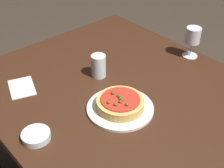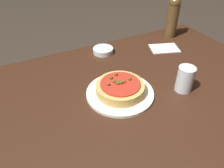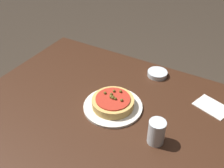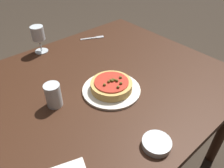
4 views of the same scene
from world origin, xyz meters
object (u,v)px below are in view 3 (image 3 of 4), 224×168
object	(u,v)px
dining_table	(111,134)
dinner_plate	(113,106)
water_cup	(156,132)
side_bowl	(157,74)
pizza	(113,102)

from	to	relation	value
dining_table	dinner_plate	bearing A→B (deg)	115.68
water_cup	dinner_plate	bearing A→B (deg)	159.40
dinner_plate	side_bowl	world-z (taller)	side_bowl
dining_table	dinner_plate	xyz separation A→B (m)	(-0.04, 0.09, 0.08)
dining_table	water_cup	size ratio (longest dim) A/B	12.67
dinner_plate	water_cup	xyz separation A→B (m)	(0.25, -0.10, 0.05)
pizza	side_bowl	distance (m)	0.36
pizza	side_bowl	xyz separation A→B (m)	(0.08, 0.35, -0.02)
side_bowl	dinner_plate	bearing A→B (deg)	-103.55
dinner_plate	side_bowl	size ratio (longest dim) A/B	2.58
dinner_plate	water_cup	size ratio (longest dim) A/B	2.53
dining_table	side_bowl	xyz separation A→B (m)	(0.04, 0.44, 0.09)
dinner_plate	pizza	xyz separation A→B (m)	(-0.00, 0.00, 0.03)
dinner_plate	pizza	distance (m)	0.03
pizza	water_cup	distance (m)	0.27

